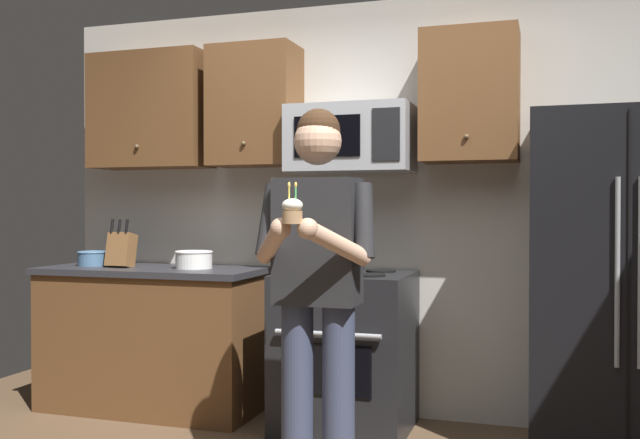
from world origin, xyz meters
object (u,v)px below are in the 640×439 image
knife_block (121,250)px  person (317,275)px  bowl_large_white (194,259)px  microwave (351,139)px  bowl_small_colored (93,258)px  oven_range (346,351)px  refrigerator (621,286)px  cupcake (292,211)px

knife_block → person: size_ratio=0.18×
bowl_large_white → person: (1.13, -0.95, 0.02)m
microwave → bowl_small_colored: 1.90m
oven_range → bowl_large_white: (-1.01, 0.02, 0.52)m
refrigerator → knife_block: 3.01m
refrigerator → bowl_small_colored: (-3.25, 0.05, 0.07)m
microwave → knife_block: bearing=-174.4°
oven_range → bowl_large_white: bearing=178.8°
oven_range → cupcake: cupcake is taller
knife_block → cupcake: size_ratio=1.84×
refrigerator → bowl_large_white: size_ratio=7.50×
oven_range → cupcake: size_ratio=5.36×
oven_range → cupcake: (0.13, -1.26, 0.83)m
microwave → bowl_small_colored: microwave is taller
refrigerator → bowl_small_colored: refrigerator is taller
microwave → person: microwave is taller
person → knife_block: bearing=151.1°
microwave → bowl_small_colored: size_ratio=3.58×
bowl_large_white → person: bearing=-40.0°
microwave → bowl_large_white: microwave is taller
cupcake → knife_block: bearing=143.0°
bowl_large_white → refrigerator: bearing=-1.4°
oven_range → bowl_small_colored: bearing=179.7°
refrigerator → bowl_large_white: 2.51m
cupcake → oven_range: bearing=95.8°
oven_range → knife_block: (-1.51, -0.03, 0.57)m
knife_block → bowl_large_white: (0.50, 0.05, -0.05)m
bowl_large_white → cupcake: cupcake is taller
person → oven_range: bearing=97.9°
person → cupcake: bearing=-90.0°
microwave → bowl_large_white: (-1.01, -0.10, -0.74)m
oven_range → bowl_small_colored: 1.82m
knife_block → cupcake: bearing=-37.0°
person → cupcake: person is taller
knife_block → cupcake: (1.63, -1.23, 0.26)m
refrigerator → person: size_ratio=1.02×
microwave → refrigerator: 1.72m
refrigerator → bowl_small_colored: 3.25m
bowl_large_white → person: person is taller
oven_range → bowl_small_colored: (-1.75, 0.01, 0.51)m
microwave → person: (0.13, -1.05, -0.72)m
cupcake → bowl_small_colored: bearing=145.9°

